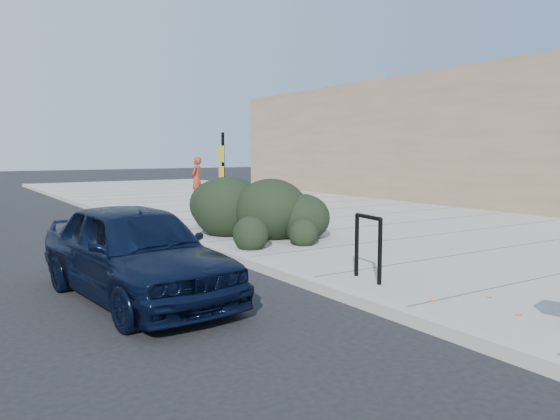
{
  "coord_description": "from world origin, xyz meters",
  "views": [
    {
      "loc": [
        -4.96,
        -6.86,
        2.14
      ],
      "look_at": [
        0.79,
        2.05,
        1.0
      ],
      "focal_mm": 35.0,
      "sensor_mm": 36.0,
      "label": 1
    }
  ],
  "objects_px": {
    "sedan_navy": "(135,251)",
    "pedestrian": "(197,179)",
    "bike_rack": "(368,241)",
    "sign_post": "(223,176)"
  },
  "relations": [
    {
      "from": "sign_post",
      "to": "sedan_navy",
      "type": "relative_size",
      "value": 0.59
    },
    {
      "from": "sedan_navy",
      "to": "pedestrian",
      "type": "xyz_separation_m",
      "value": [
        6.73,
        12.83,
        0.33
      ]
    },
    {
      "from": "sign_post",
      "to": "pedestrian",
      "type": "distance_m",
      "value": 9.21
    },
    {
      "from": "sedan_navy",
      "to": "pedestrian",
      "type": "bearing_deg",
      "value": 56.49
    },
    {
      "from": "bike_rack",
      "to": "pedestrian",
      "type": "relative_size",
      "value": 0.58
    },
    {
      "from": "bike_rack",
      "to": "sedan_navy",
      "type": "bearing_deg",
      "value": 164.42
    },
    {
      "from": "sedan_navy",
      "to": "pedestrian",
      "type": "height_order",
      "value": "pedestrian"
    },
    {
      "from": "bike_rack",
      "to": "pedestrian",
      "type": "height_order",
      "value": "pedestrian"
    },
    {
      "from": "bike_rack",
      "to": "pedestrian",
      "type": "bearing_deg",
      "value": 84.27
    },
    {
      "from": "bike_rack",
      "to": "sign_post",
      "type": "bearing_deg",
      "value": 94.67
    }
  ]
}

